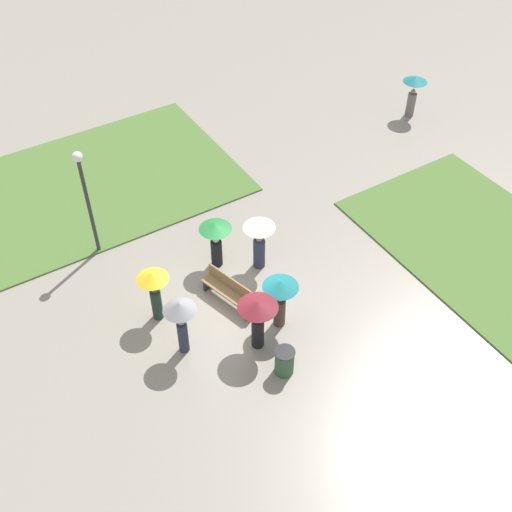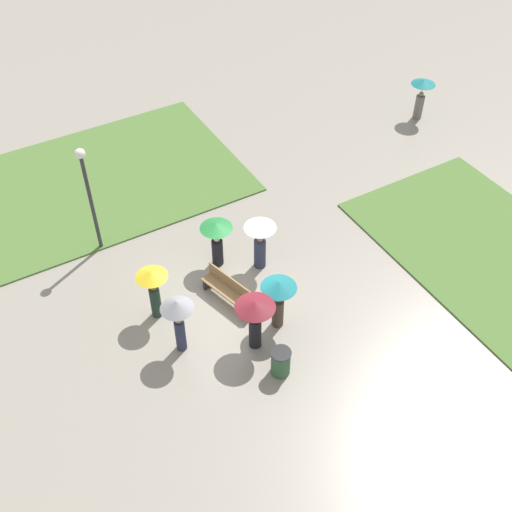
{
  "view_description": "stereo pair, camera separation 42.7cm",
  "coord_description": "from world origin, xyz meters",
  "px_view_note": "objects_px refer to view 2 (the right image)",
  "views": [
    {
      "loc": [
        11.58,
        -6.04,
        14.74
      ],
      "look_at": [
        -0.3,
        1.36,
        1.19
      ],
      "focal_mm": 45.0,
      "sensor_mm": 36.0,
      "label": 1
    },
    {
      "loc": [
        11.8,
        -5.68,
        14.74
      ],
      "look_at": [
        -0.3,
        1.36,
        1.19
      ],
      "focal_mm": 45.0,
      "sensor_mm": 36.0,
      "label": 2
    }
  ],
  "objects_px": {
    "trash_bin": "(281,362)",
    "lone_walker_far_path": "(422,92)",
    "crowd_person_green": "(217,236)",
    "crowd_person_maroon": "(255,315)",
    "park_bench": "(229,290)",
    "crowd_person_grey": "(178,314)",
    "crowd_person_white": "(260,236)",
    "crowd_person_teal": "(278,294)",
    "lamp_post": "(88,186)",
    "crowd_person_yellow": "(153,284)"
  },
  "relations": [
    {
      "from": "crowd_person_yellow",
      "to": "crowd_person_maroon",
      "type": "distance_m",
      "value": 3.17
    },
    {
      "from": "crowd_person_green",
      "to": "crowd_person_maroon",
      "type": "height_order",
      "value": "crowd_person_maroon"
    },
    {
      "from": "trash_bin",
      "to": "crowd_person_green",
      "type": "bearing_deg",
      "value": 173.74
    },
    {
      "from": "park_bench",
      "to": "crowd_person_maroon",
      "type": "distance_m",
      "value": 2.06
    },
    {
      "from": "crowd_person_green",
      "to": "crowd_person_teal",
      "type": "bearing_deg",
      "value": -129.81
    },
    {
      "from": "lamp_post",
      "to": "crowd_person_yellow",
      "type": "bearing_deg",
      "value": 6.58
    },
    {
      "from": "park_bench",
      "to": "crowd_person_green",
      "type": "distance_m",
      "value": 1.83
    },
    {
      "from": "lamp_post",
      "to": "park_bench",
      "type": "bearing_deg",
      "value": 31.11
    },
    {
      "from": "lamp_post",
      "to": "crowd_person_maroon",
      "type": "relative_size",
      "value": 2.17
    },
    {
      "from": "lamp_post",
      "to": "crowd_person_green",
      "type": "height_order",
      "value": "lamp_post"
    },
    {
      "from": "crowd_person_green",
      "to": "lone_walker_far_path",
      "type": "distance_m",
      "value": 11.94
    },
    {
      "from": "crowd_person_maroon",
      "to": "park_bench",
      "type": "bearing_deg",
      "value": -142.82
    },
    {
      "from": "crowd_person_green",
      "to": "lone_walker_far_path",
      "type": "xyz_separation_m",
      "value": [
        -3.54,
        11.4,
        0.07
      ]
    },
    {
      "from": "park_bench",
      "to": "crowd_person_grey",
      "type": "height_order",
      "value": "crowd_person_grey"
    },
    {
      "from": "lamp_post",
      "to": "crowd_person_maroon",
      "type": "height_order",
      "value": "lamp_post"
    },
    {
      "from": "park_bench",
      "to": "crowd_person_yellow",
      "type": "relative_size",
      "value": 1.08
    },
    {
      "from": "crowd_person_white",
      "to": "crowd_person_maroon",
      "type": "xyz_separation_m",
      "value": [
        2.73,
        -1.76,
        -0.01
      ]
    },
    {
      "from": "trash_bin",
      "to": "lone_walker_far_path",
      "type": "distance_m",
      "value": 14.51
    },
    {
      "from": "crowd_person_maroon",
      "to": "crowd_person_teal",
      "type": "relative_size",
      "value": 1.01
    },
    {
      "from": "crowd_person_yellow",
      "to": "crowd_person_teal",
      "type": "xyz_separation_m",
      "value": [
        2.14,
        2.94,
        -0.01
      ]
    },
    {
      "from": "crowd_person_yellow",
      "to": "lone_walker_far_path",
      "type": "relative_size",
      "value": 1.03
    },
    {
      "from": "crowd_person_maroon",
      "to": "crowd_person_teal",
      "type": "xyz_separation_m",
      "value": [
        -0.34,
        0.96,
        -0.0
      ]
    },
    {
      "from": "crowd_person_green",
      "to": "crowd_person_maroon",
      "type": "relative_size",
      "value": 0.94
    },
    {
      "from": "crowd_person_maroon",
      "to": "crowd_person_grey",
      "type": "bearing_deg",
      "value": -74.44
    },
    {
      "from": "crowd_person_white",
      "to": "crowd_person_teal",
      "type": "distance_m",
      "value": 2.52
    },
    {
      "from": "crowd_person_teal",
      "to": "lone_walker_far_path",
      "type": "bearing_deg",
      "value": 54.63
    },
    {
      "from": "crowd_person_yellow",
      "to": "crowd_person_white",
      "type": "bearing_deg",
      "value": 170.84
    },
    {
      "from": "trash_bin",
      "to": "crowd_person_white",
      "type": "xyz_separation_m",
      "value": [
        -3.91,
        1.64,
        0.87
      ]
    },
    {
      "from": "crowd_person_grey",
      "to": "lone_walker_far_path",
      "type": "bearing_deg",
      "value": 113.75
    },
    {
      "from": "crowd_person_teal",
      "to": "crowd_person_green",
      "type": "bearing_deg",
      "value": 119.28
    },
    {
      "from": "crowd_person_maroon",
      "to": "crowd_person_teal",
      "type": "bearing_deg",
      "value": 151.96
    },
    {
      "from": "park_bench",
      "to": "crowd_person_maroon",
      "type": "bearing_deg",
      "value": -20.72
    },
    {
      "from": "crowd_person_green",
      "to": "crowd_person_grey",
      "type": "distance_m",
      "value": 3.6
    },
    {
      "from": "trash_bin",
      "to": "crowd_person_grey",
      "type": "bearing_deg",
      "value": -136.96
    },
    {
      "from": "crowd_person_white",
      "to": "crowd_person_grey",
      "type": "relative_size",
      "value": 0.96
    },
    {
      "from": "park_bench",
      "to": "crowd_person_green",
      "type": "bearing_deg",
      "value": 149.06
    },
    {
      "from": "crowd_person_grey",
      "to": "crowd_person_teal",
      "type": "bearing_deg",
      "value": 77.78
    },
    {
      "from": "lamp_post",
      "to": "crowd_person_teal",
      "type": "bearing_deg",
      "value": 30.06
    },
    {
      "from": "crowd_person_teal",
      "to": "trash_bin",
      "type": "bearing_deg",
      "value": -95.52
    },
    {
      "from": "park_bench",
      "to": "crowd_person_yellow",
      "type": "height_order",
      "value": "crowd_person_yellow"
    },
    {
      "from": "crowd_person_grey",
      "to": "park_bench",
      "type": "bearing_deg",
      "value": 114.14
    },
    {
      "from": "lamp_post",
      "to": "crowd_person_green",
      "type": "xyz_separation_m",
      "value": [
        2.63,
        3.04,
        -1.41
      ]
    },
    {
      "from": "crowd_person_green",
      "to": "lone_walker_far_path",
      "type": "relative_size",
      "value": 0.95
    },
    {
      "from": "trash_bin",
      "to": "crowd_person_yellow",
      "type": "relative_size",
      "value": 0.47
    },
    {
      "from": "trash_bin",
      "to": "crowd_person_grey",
      "type": "relative_size",
      "value": 0.44
    },
    {
      "from": "crowd_person_maroon",
      "to": "crowd_person_white",
      "type": "bearing_deg",
      "value": -170.17
    },
    {
      "from": "crowd_person_teal",
      "to": "lone_walker_far_path",
      "type": "distance_m",
      "value": 12.95
    },
    {
      "from": "crowd_person_yellow",
      "to": "crowd_person_teal",
      "type": "relative_size",
      "value": 1.03
    },
    {
      "from": "crowd_person_green",
      "to": "lone_walker_far_path",
      "type": "bearing_deg",
      "value": -28.43
    },
    {
      "from": "crowd_person_green",
      "to": "crowd_person_maroon",
      "type": "bearing_deg",
      "value": -145.96
    }
  ]
}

